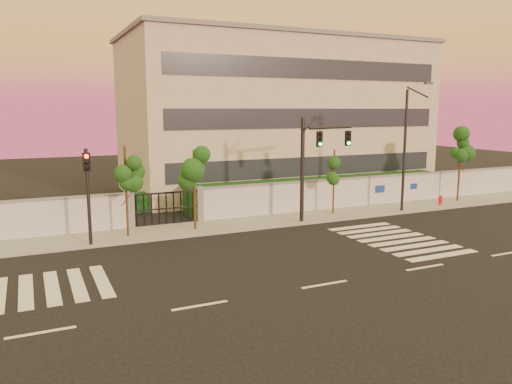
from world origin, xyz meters
The scene contains 14 objects.
ground centered at (0.00, 0.00, 0.00)m, with size 120.00×120.00×0.00m, color black.
sidewalk centered at (0.00, 10.50, 0.07)m, with size 60.00×3.00×0.15m, color gray.
perimeter_wall centered at (0.10, 12.00, 1.07)m, with size 60.00×0.36×2.20m.
hedge_row centered at (1.17, 14.74, 0.82)m, with size 41.00×4.25×1.80m.
institutional_building centered at (9.00, 21.99, 6.16)m, with size 24.40×12.40×12.25m.
road_markings centered at (-1.58, 3.76, 0.01)m, with size 57.00×7.62×0.02m.
street_tree_c centered at (-5.52, 10.14, 3.54)m, with size 1.44×1.15×4.81m.
street_tree_d centered at (-1.87, 10.17, 3.29)m, with size 1.63×1.30×4.47m.
street_tree_e centered at (7.32, 10.53, 3.07)m, with size 1.40×1.11×4.17m.
street_tree_f centered at (17.96, 10.55, 3.84)m, with size 1.63×1.30×5.22m.
traffic_signal_main centered at (5.18, 9.42, 3.90)m, with size 3.84×1.27×6.17m.
traffic_signal_secondary centered at (-7.49, 9.21, 3.05)m, with size 0.37×0.35×4.81m.
streetlight_east centered at (11.88, 9.25, 4.45)m, with size 0.49×1.98×8.24m.
fire_hydrant centered at (15.69, 9.91, 0.39)m, with size 0.31×0.29×0.78m.
Camera 1 is at (-10.02, -15.47, 6.61)m, focal length 35.00 mm.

